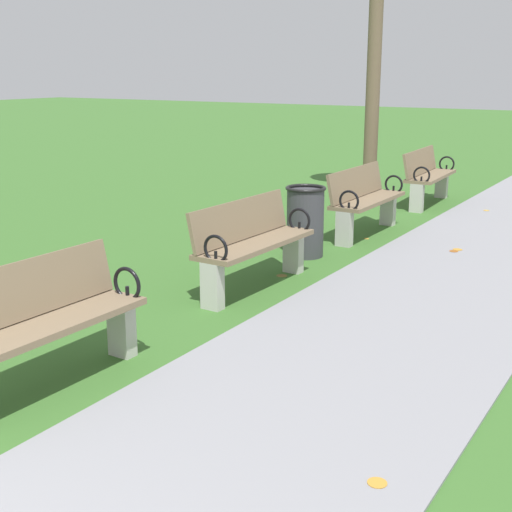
% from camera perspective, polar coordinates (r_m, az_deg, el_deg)
% --- Properties ---
extents(park_bench_2, '(0.51, 1.61, 0.90)m').
position_cam_1_polar(park_bench_2, '(5.10, -17.11, -5.20)').
color(park_bench_2, '#7A664C').
rests_on(park_bench_2, ground).
extents(park_bench_3, '(0.52, 1.61, 0.90)m').
position_cam_1_polar(park_bench_3, '(7.12, -0.34, 1.13)').
color(park_bench_3, '#7A664C').
rests_on(park_bench_3, ground).
extents(park_bench_4, '(0.47, 1.60, 0.90)m').
position_cam_1_polar(park_bench_4, '(9.61, 8.76, 4.56)').
color(park_bench_4, '#7A664C').
rests_on(park_bench_4, ground).
extents(park_bench_5, '(0.55, 1.62, 0.90)m').
position_cam_1_polar(park_bench_5, '(12.02, 13.68, 6.35)').
color(park_bench_5, '#7A664C').
rests_on(park_bench_5, ground).
extents(trash_bin, '(0.48, 0.48, 0.84)m').
position_cam_1_polar(trash_bin, '(8.42, 3.99, 2.81)').
color(trash_bin, '#38383D').
rests_on(trash_bin, ground).
extents(scattered_leaves, '(4.24, 10.61, 0.02)m').
position_cam_1_polar(scattered_leaves, '(8.77, 14.28, 0.14)').
color(scattered_leaves, '#BC842D').
rests_on(scattered_leaves, ground).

